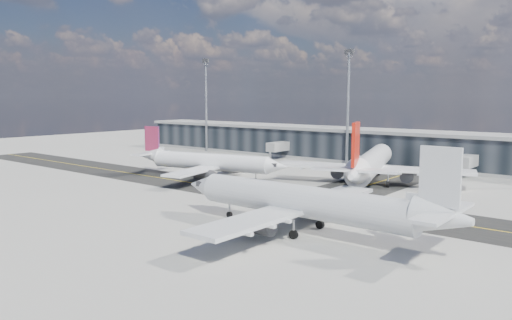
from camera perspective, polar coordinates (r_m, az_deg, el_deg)
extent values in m
plane|color=gray|center=(90.66, -4.51, -3.70)|extent=(300.00, 300.00, 0.00)
cube|color=black|center=(93.54, -2.82, -3.34)|extent=(180.00, 14.00, 0.02)
cube|color=black|center=(109.84, 15.28, -2.00)|extent=(14.00, 50.00, 0.02)
cube|color=yellow|center=(93.54, -2.82, -3.33)|extent=(180.00, 0.25, 0.01)
cube|color=yellow|center=(109.84, 15.28, -1.99)|extent=(0.25, 50.00, 0.01)
cube|color=black|center=(134.93, 11.79, 1.50)|extent=(150.00, 12.00, 8.00)
cube|color=gray|center=(134.57, 11.83, 3.36)|extent=(152.00, 13.00, 0.80)
cube|color=gray|center=(135.34, 11.75, -0.02)|extent=(150.00, 12.20, 0.80)
cube|color=gray|center=(138.68, 2.89, 1.59)|extent=(3.00, 10.00, 2.40)
cylinder|color=gray|center=(134.95, 1.63, 0.45)|extent=(0.60, 0.60, 2.40)
cube|color=gray|center=(116.57, 23.14, -0.07)|extent=(3.00, 10.00, 2.40)
cylinder|color=gray|center=(112.11, 22.37, -1.50)|extent=(0.60, 0.60, 2.40)
cylinder|color=gray|center=(158.31, -5.72, 6.08)|extent=(0.70, 0.70, 28.00)
cube|color=#2D2D30|center=(158.66, -5.78, 11.21)|extent=(2.50, 0.50, 1.40)
cylinder|color=gray|center=(128.14, 10.46, 5.71)|extent=(0.70, 0.70, 28.00)
cube|color=#2D2D30|center=(128.57, 10.60, 12.05)|extent=(2.50, 0.50, 1.40)
cylinder|color=silver|center=(105.33, -5.24, -0.20)|extent=(26.97, 9.23, 3.58)
cone|color=silver|center=(98.20, 2.31, -0.72)|extent=(5.13, 4.45, 3.58)
cone|color=silver|center=(114.27, -11.92, 0.53)|extent=(6.01, 4.64, 3.58)
cube|color=silver|center=(104.99, -4.82, -0.71)|extent=(10.87, 30.66, 0.45)
cylinder|color=#2D2D30|center=(109.24, -2.95, -0.91)|extent=(4.11, 2.81, 2.06)
cylinder|color=#2D2D30|center=(100.17, -5.99, -1.68)|extent=(4.11, 2.81, 2.06)
cube|color=#B9BCBE|center=(109.14, -2.95, -0.53)|extent=(1.82, 0.73, 0.72)
cube|color=#B9BCBE|center=(100.06, -5.99, -1.28)|extent=(1.82, 0.73, 0.72)
cube|color=#6E224D|center=(113.62, -11.79, 2.40)|extent=(3.75, 1.20, 5.54)
cube|color=silver|center=(114.21, -11.93, 0.80)|extent=(4.74, 11.02, 0.31)
cube|color=#2D2D30|center=(98.33, 2.07, -0.50)|extent=(2.17, 2.30, 0.63)
cylinder|color=gray|center=(100.48, -0.02, -1.98)|extent=(0.26, 0.26, 1.79)
cylinder|color=black|center=(100.59, -0.02, -2.35)|extent=(0.85, 0.48, 0.80)
cylinder|color=black|center=(108.49, -4.88, -1.62)|extent=(1.06, 0.65, 0.98)
cylinder|color=black|center=(104.02, -6.42, -2.03)|extent=(1.06, 0.65, 0.98)
cylinder|color=silver|center=(99.08, 13.04, -0.32)|extent=(14.75, 33.05, 4.45)
cone|color=silver|center=(117.72, 14.27, 0.82)|extent=(5.97, 6.68, 4.45)
cone|color=silver|center=(79.93, 11.17, -1.58)|extent=(6.33, 7.73, 4.45)
cube|color=silver|center=(100.33, 13.10, -0.87)|extent=(37.63, 17.21, 0.56)
cylinder|color=#2D2D30|center=(102.65, 9.47, -1.29)|extent=(3.90, 5.24, 2.56)
cylinder|color=#2D2D30|center=(100.96, 16.92, -1.65)|extent=(3.90, 5.24, 2.56)
cube|color=#B9BCBE|center=(102.52, 9.48, -0.80)|extent=(1.12, 2.25, 0.89)
cube|color=#B9BCBE|center=(100.84, 16.94, -1.15)|extent=(1.12, 2.25, 0.89)
cube|color=red|center=(79.90, 11.32, 1.79)|extent=(1.95, 4.59, 6.89)
cube|color=silver|center=(79.83, 11.18, -1.11)|extent=(13.64, 7.17, 0.39)
cube|color=#2D2D30|center=(117.12, 14.25, 1.01)|extent=(3.02, 2.88, 0.78)
cylinder|color=gray|center=(112.62, 13.90, -1.05)|extent=(0.34, 0.34, 2.22)
cylinder|color=black|center=(112.75, 13.89, -1.47)|extent=(0.69, 1.07, 1.00)
cylinder|color=black|center=(99.06, 10.97, -2.52)|extent=(0.91, 1.34, 1.22)
cylinder|color=black|center=(98.19, 14.81, -2.71)|extent=(0.91, 1.34, 1.22)
cylinder|color=#B9BCBE|center=(63.62, 5.16, -4.70)|extent=(30.52, 4.10, 4.07)
cone|color=#B9BCBE|center=(74.45, -5.98, -2.95)|extent=(5.09, 4.07, 4.07)
cone|color=#B9BCBE|center=(55.83, 20.60, -6.20)|extent=(6.11, 4.07, 4.07)
cube|color=#B9BCBE|center=(64.39, 4.39, -5.47)|extent=(5.12, 34.59, 0.51)
cylinder|color=#2D2D30|center=(60.48, 0.26, -7.38)|extent=(4.27, 2.34, 2.34)
cylinder|color=#2D2D30|center=(70.15, 6.54, -5.37)|extent=(4.27, 2.34, 2.34)
cube|color=#B9BCBE|center=(60.28, 0.26, -6.63)|extent=(2.03, 0.41, 0.81)
cube|color=#B9BCBE|center=(69.98, 6.55, -4.72)|extent=(2.03, 0.41, 0.81)
cube|color=#B9BCBE|center=(55.18, 20.30, -1.82)|extent=(4.27, 0.46, 6.31)
cube|color=#B9BCBE|center=(55.69, 20.63, -5.59)|extent=(2.86, 12.21, 0.36)
cube|color=#2D2D30|center=(74.02, -5.70, -2.69)|extent=(2.04, 2.24, 0.71)
cylinder|color=gray|center=(71.58, -3.05, -5.66)|extent=(0.24, 0.24, 2.03)
cylinder|color=black|center=(71.75, -3.04, -6.26)|extent=(0.92, 0.36, 0.92)
cylinder|color=black|center=(61.45, 4.31, -8.49)|extent=(1.12, 0.51, 1.12)
cylinder|color=black|center=(66.39, 7.34, -7.33)|extent=(1.12, 0.51, 1.12)
cube|color=yellow|center=(109.38, -6.05, -1.45)|extent=(2.93, 1.45, 0.67)
cube|color=yellow|center=(108.66, -5.75, -1.17)|extent=(1.10, 1.29, 0.86)
cube|color=black|center=(108.61, -5.75, -0.99)|extent=(1.00, 1.23, 0.24)
cylinder|color=black|center=(109.16, -5.47, -1.66)|extent=(0.68, 0.27, 0.67)
cylinder|color=black|center=(108.32, -5.95, -1.73)|extent=(0.68, 0.27, 0.67)
cylinder|color=black|center=(110.55, -6.15, -1.55)|extent=(0.68, 0.27, 0.67)
cylinder|color=black|center=(109.72, -6.63, -1.63)|extent=(0.68, 0.27, 0.67)
imported|color=silver|center=(123.22, 11.55, -0.54)|extent=(2.75, 5.65, 1.55)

